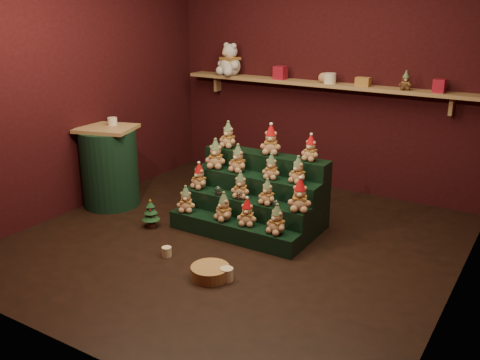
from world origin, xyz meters
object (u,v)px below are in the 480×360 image
Objects in this scene: snow_globe_a at (218,191)px; side_table at (109,167)px; riser_tier_front at (233,230)px; mug_left at (167,252)px; mini_christmas_tree at (151,213)px; mug_right at (227,274)px; snow_globe_c at (276,204)px; brown_bear at (406,81)px; snow_globe_b at (240,196)px; white_bear at (230,55)px; wicker_basket at (210,272)px.

side_table reaches higher than snow_globe_a.
mug_left is (-0.31, -0.64, -0.04)m from riser_tier_front.
mug_left is at bearing -38.03° from mini_christmas_tree.
mug_right is (0.71, -0.08, 0.01)m from mug_left.
snow_globe_c is at bearing 22.15° from riser_tier_front.
riser_tier_front is 2.48m from brown_bear.
mug_left is 0.46× the size of brown_bear.
riser_tier_front is 16.25× the size of snow_globe_b.
mini_christmas_tree is 0.73m from mug_left.
snow_globe_b is 0.77× the size of mug_right.
white_bear is (-1.58, 2.52, 1.52)m from mug_right.
snow_globe_b is (0.26, 0.00, -0.00)m from snow_globe_a.
mini_christmas_tree is at bearing -151.73° from brown_bear.
snow_globe_c reaches higher than mug_right.
snow_globe_c is 0.15× the size of white_bear.
snow_globe_b is 0.17× the size of white_bear.
mini_christmas_tree reaches higher than riser_tier_front.
mug_right reaches higher than mug_left.
riser_tier_front is 4.44× the size of mini_christmas_tree.
mini_christmas_tree is at bearing 157.67° from mug_right.
snow_globe_a is 1.04× the size of mug_left.
mini_christmas_tree is (-0.61, -0.35, -0.25)m from snow_globe_a.
brown_bear is (1.95, 1.99, 1.27)m from mini_christmas_tree.
snow_globe_b is (-0.02, 0.16, 0.31)m from riser_tier_front.
mug_left is at bearing -44.16° from side_table.
snow_globe_b is 1.11× the size of snow_globe_c.
side_table is at bearing 157.11° from wicker_basket.
side_table is at bearing -165.32° from brown_bear.
brown_bear is (2.25, -0.00, -0.16)m from white_bear.
side_table is 2.13m from white_bear.
riser_tier_front is at bearing 12.36° from mini_christmas_tree.
snow_globe_a is at bearing -146.70° from brown_bear.
snow_globe_b reaches higher than mug_left.
snow_globe_c reaches higher than riser_tier_front.
mug_left is at bearing -136.94° from brown_bear.
snow_globe_a is at bearing 120.13° from wicker_basket.
side_table is (-1.42, -0.09, 0.04)m from snow_globe_a.
snow_globe_a is 1.16m from mug_right.
snow_globe_c is at bearing 0.00° from snow_globe_a.
wicker_basket is at bearing -43.95° from white_bear.
snow_globe_a is at bearing 87.19° from mug_left.
snow_globe_a is 0.18× the size of white_bear.
mug_left is 3.00m from white_bear.
snow_globe_c is 1.34m from mini_christmas_tree.
mug_left is 0.18× the size of white_bear.
riser_tier_front is 0.80m from wicker_basket.
snow_globe_a reaches higher than riser_tier_front.
wicker_basket is (1.14, -0.56, -0.10)m from mini_christmas_tree.
wicker_basket is (1.95, -0.82, -0.40)m from side_table.
mug_right is (2.10, -0.79, -0.40)m from side_table.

